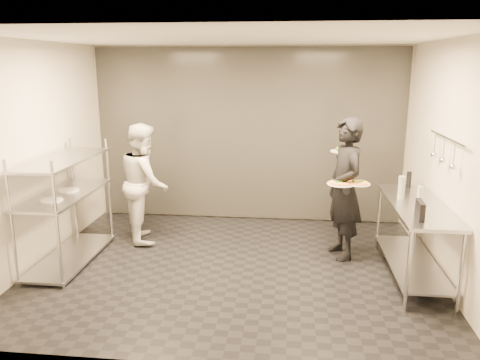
# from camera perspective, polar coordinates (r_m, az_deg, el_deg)

# --- Properties ---
(room_shell) EXTENTS (5.00, 4.00, 2.80)m
(room_shell) POSITION_cam_1_polar(r_m,az_deg,el_deg) (6.76, 0.34, 4.50)
(room_shell) COLOR black
(room_shell) RESTS_ON ground
(pass_rack) EXTENTS (0.60, 1.60, 1.50)m
(pass_rack) POSITION_cam_1_polar(r_m,az_deg,el_deg) (6.38, -20.43, -2.78)
(pass_rack) COLOR #B3B6BB
(pass_rack) RESTS_ON ground
(prep_counter) EXTENTS (0.60, 1.80, 0.92)m
(prep_counter) POSITION_cam_1_polar(r_m,az_deg,el_deg) (5.96, 20.52, -5.40)
(prep_counter) COLOR #B3B6BB
(prep_counter) RESTS_ON ground
(utensil_rail) EXTENTS (0.07, 1.20, 0.31)m
(utensil_rail) POSITION_cam_1_polar(r_m,az_deg,el_deg) (5.80, 23.66, 3.22)
(utensil_rail) COLOR #B3B6BB
(utensil_rail) RESTS_ON room_shell
(waiter) EXTENTS (0.63, 0.78, 1.86)m
(waiter) POSITION_cam_1_polar(r_m,az_deg,el_deg) (6.23, 12.63, -1.08)
(waiter) COLOR black
(waiter) RESTS_ON ground
(chef) EXTENTS (0.89, 1.00, 1.71)m
(chef) POSITION_cam_1_polar(r_m,az_deg,el_deg) (6.86, -11.56, -0.29)
(chef) COLOR silver
(chef) RESTS_ON ground
(pizza_plate_near) EXTENTS (0.34, 0.34, 0.05)m
(pizza_plate_near) POSITION_cam_1_polar(r_m,az_deg,el_deg) (6.00, 12.18, -0.38)
(pizza_plate_near) COLOR white
(pizza_plate_near) RESTS_ON waiter
(pizza_plate_far) EXTENTS (0.29, 0.29, 0.05)m
(pizza_plate_far) POSITION_cam_1_polar(r_m,az_deg,el_deg) (6.02, 14.26, -0.37)
(pizza_plate_far) COLOR white
(pizza_plate_far) RESTS_ON waiter
(salad_plate) EXTENTS (0.26, 0.26, 0.07)m
(salad_plate) POSITION_cam_1_polar(r_m,az_deg,el_deg) (6.45, 12.12, 3.62)
(salad_plate) COLOR white
(salad_plate) RESTS_ON waiter
(pos_monitor) EXTENTS (0.07, 0.27, 0.19)m
(pos_monitor) POSITION_cam_1_polar(r_m,az_deg,el_deg) (5.28, 21.09, -3.43)
(pos_monitor) COLOR black
(pos_monitor) RESTS_ON prep_counter
(bottle_green) EXTENTS (0.08, 0.08, 0.28)m
(bottle_green) POSITION_cam_1_polar(r_m,az_deg,el_deg) (5.97, 19.08, -0.88)
(bottle_green) COLOR #909D90
(bottle_green) RESTS_ON prep_counter
(bottle_clear) EXTENTS (0.06, 0.06, 0.21)m
(bottle_clear) POSITION_cam_1_polar(r_m,az_deg,el_deg) (5.86, 21.07, -1.69)
(bottle_clear) COLOR #909D90
(bottle_clear) RESTS_ON prep_counter
(bottle_dark) EXTENTS (0.06, 0.06, 0.22)m
(bottle_dark) POSITION_cam_1_polar(r_m,az_deg,el_deg) (6.55, 19.89, 0.03)
(bottle_dark) COLOR black
(bottle_dark) RESTS_ON prep_counter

